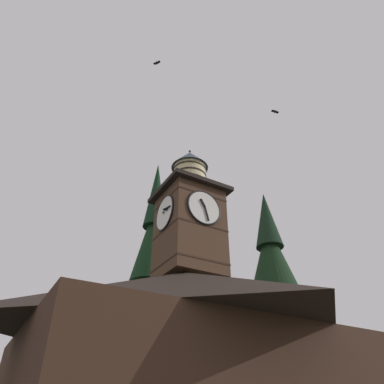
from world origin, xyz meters
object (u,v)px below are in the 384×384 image
at_px(clock_tower, 189,218).
at_px(pine_tree_behind, 148,320).
at_px(moon, 181,328).
at_px(flying_bird_low, 157,63).
at_px(building_main, 183,361).
at_px(flying_bird_high, 275,112).
at_px(pine_tree_aside, 281,330).

distance_m(clock_tower, pine_tree_behind, 8.33).
xyz_separation_m(moon, flying_bird_low, (17.33, 27.94, 9.83)).
distance_m(building_main, flying_bird_low, 18.19).
relative_size(building_main, flying_bird_high, 23.55).
bearing_deg(clock_tower, moon, -117.78).
relative_size(building_main, moon, 6.07).
height_order(clock_tower, moon, clock_tower).
distance_m(clock_tower, flying_bird_high, 11.08).
height_order(pine_tree_behind, pine_tree_aside, pine_tree_behind).
relative_size(pine_tree_behind, moon, 9.11).
bearing_deg(moon, flying_bird_high, 74.03).
xyz_separation_m(pine_tree_behind, pine_tree_aside, (-7.75, 4.27, -0.57)).
distance_m(clock_tower, flying_bird_low, 10.87).
distance_m(pine_tree_behind, pine_tree_aside, 8.87).
xyz_separation_m(building_main, pine_tree_aside, (-9.49, -3.81, 3.03)).
distance_m(clock_tower, pine_tree_aside, 10.30).
relative_size(clock_tower, flying_bird_low, 17.68).
height_order(building_main, flying_bird_high, flying_bird_high).
bearing_deg(building_main, moon, -118.32).
height_order(pine_tree_behind, flying_bird_low, flying_bird_low).
relative_size(building_main, pine_tree_aside, 0.77).
relative_size(clock_tower, pine_tree_behind, 0.42).
height_order(pine_tree_behind, moon, pine_tree_behind).
xyz_separation_m(pine_tree_behind, moon, (-13.09, -19.45, 4.58)).
bearing_deg(clock_tower, pine_tree_aside, -161.50).
relative_size(flying_bird_high, flying_bird_low, 1.20).
distance_m(pine_tree_aside, flying_bird_high, 15.23).
bearing_deg(flying_bird_high, flying_bird_low, -8.35).
relative_size(pine_tree_behind, pine_tree_aside, 1.16).
bearing_deg(moon, pine_tree_aside, 77.32).
bearing_deg(clock_tower, pine_tree_behind, -97.46).
height_order(clock_tower, pine_tree_aside, pine_tree_aside).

